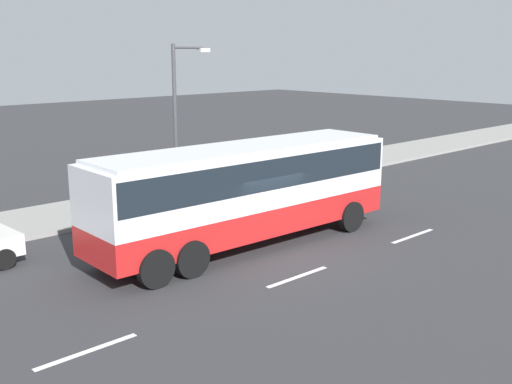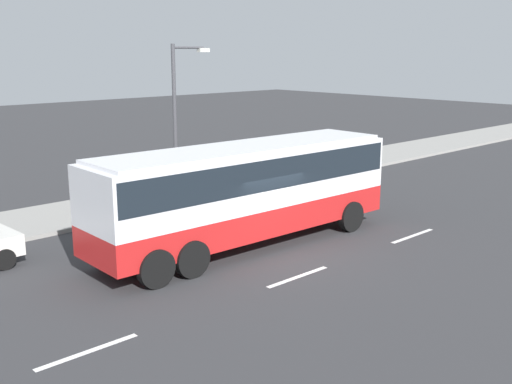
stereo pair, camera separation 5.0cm
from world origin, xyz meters
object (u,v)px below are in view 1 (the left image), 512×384
Objects in this scene: pedestrian_near_curb at (166,174)px; pedestrian_at_crossing at (287,157)px; coach_bus at (246,184)px; street_lamp at (179,112)px.

pedestrian_at_crossing is at bearing 143.05° from pedestrian_near_curb.
coach_bus reaches higher than pedestrian_near_curb.
coach_bus is 6.65× the size of pedestrian_near_curb.
pedestrian_at_crossing is 0.24× the size of street_lamp.
pedestrian_near_curb is (1.87, 7.35, -0.98)m from coach_bus.
coach_bus is 7.65m from pedestrian_near_curb.
pedestrian_near_curb is 0.26× the size of street_lamp.
coach_bus is at bearing 40.34° from pedestrian_near_curb.
street_lamp reaches higher than pedestrian_near_curb.
pedestrian_near_curb is at bearing -18.31° from pedestrian_at_crossing.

